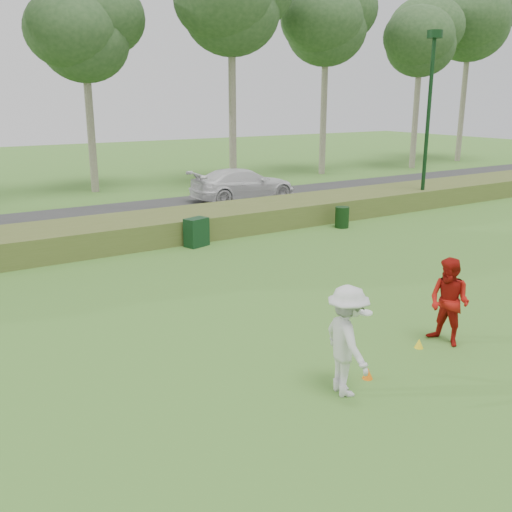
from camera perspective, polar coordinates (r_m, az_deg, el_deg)
ground at (r=12.19m, az=10.25°, el=-10.23°), size 120.00×120.00×0.00m
reed_strip at (r=21.90m, az=-11.25°, el=2.63°), size 80.00×3.00×0.90m
park_road at (r=26.62m, az=-15.13°, el=3.75°), size 80.00×6.00×0.06m
lamp_post at (r=28.72m, az=17.05°, el=15.64°), size 0.70×0.70×8.18m
tree_4 at (r=34.02m, az=-16.87°, el=20.63°), size 6.24×6.24×11.50m
tree_5 at (r=35.56m, az=-2.48°, el=24.04°), size 7.28×7.28×14.00m
tree_6 at (r=41.07m, az=7.05°, el=22.28°), size 7.02×7.02×13.50m
tree_7 at (r=45.72m, az=16.19°, el=20.18°), size 6.50×6.50×12.50m
tree_8 at (r=52.11m, az=20.67°, el=21.27°), size 8.06×8.06×15.00m
player_white at (r=10.48m, az=9.10°, el=-8.37°), size 1.07×1.48×2.07m
player_red at (r=13.09m, az=18.75°, el=-4.37°), size 0.85×1.03×1.94m
cone_orange at (r=11.45m, az=11.10°, el=-11.43°), size 0.21×0.21×0.23m
cone_yellow at (r=13.00m, az=15.99°, el=-8.39°), size 0.19×0.19×0.21m
utility_cabinet at (r=20.83m, az=-5.97°, el=2.38°), size 0.95×0.74×1.04m
trash_bin at (r=24.01m, az=8.60°, el=3.86°), size 0.60×0.60×0.87m
car_right at (r=29.86m, az=-1.28°, el=7.18°), size 5.76×2.67×1.63m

